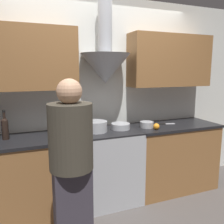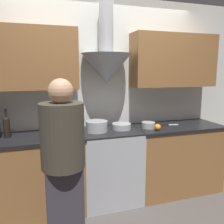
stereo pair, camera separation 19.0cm
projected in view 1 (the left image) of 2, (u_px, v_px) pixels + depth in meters
name	position (u px, v px, depth m)	size (l,w,h in m)	color
ground_plane	(120.00, 215.00, 2.78)	(12.00, 12.00, 0.00)	#4C4744
wall_back	(101.00, 86.00, 3.09)	(8.40, 0.62, 2.60)	silver
counter_left	(26.00, 179.00, 2.66)	(1.30, 0.62, 0.93)	brown
counter_right	(172.00, 156.00, 3.37)	(1.21, 0.62, 0.93)	brown
stove_range	(109.00, 166.00, 3.03)	(0.73, 0.60, 0.93)	#A8AAAF
wine_bottle_4	(5.00, 127.00, 2.54)	(0.07, 0.07, 0.32)	black
stock_pot	(96.00, 126.00, 2.88)	(0.27, 0.27, 0.13)	#A8AAAF
mixing_bowl	(121.00, 126.00, 3.02)	(0.24, 0.24, 0.07)	#A8AAAF
orange_fruit	(156.00, 126.00, 2.99)	(0.08, 0.08, 0.08)	orange
saucepan	(147.00, 125.00, 3.10)	(0.18, 0.18, 0.08)	#A8AAAF
chefs_knife	(167.00, 124.00, 3.30)	(0.22, 0.07, 0.01)	silver
person_foreground_left	(72.00, 171.00, 1.86)	(0.34, 0.34, 1.61)	#38333D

